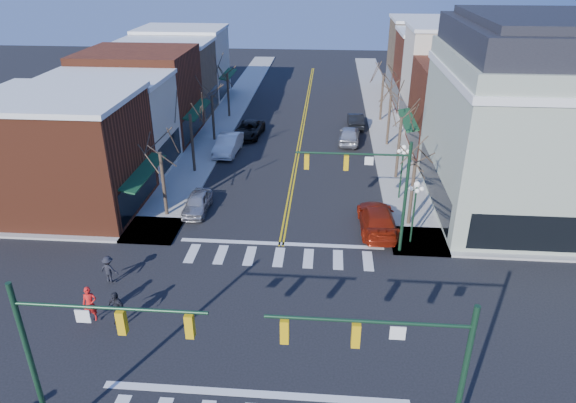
% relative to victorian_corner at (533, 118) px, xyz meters
% --- Properties ---
extents(ground, '(160.00, 160.00, 0.00)m').
position_rel_victorian_corner_xyz_m(ground, '(-16.50, -14.50, -6.66)').
color(ground, black).
rests_on(ground, ground).
extents(sidewalk_left, '(3.50, 70.00, 0.15)m').
position_rel_victorian_corner_xyz_m(sidewalk_left, '(-25.25, 5.50, -6.58)').
color(sidewalk_left, '#9E9B93').
rests_on(sidewalk_left, ground).
extents(sidewalk_right, '(3.50, 70.00, 0.15)m').
position_rel_victorian_corner_xyz_m(sidewalk_right, '(-7.75, 5.50, -6.58)').
color(sidewalk_right, '#9E9B93').
rests_on(sidewalk_right, ground).
extents(bldg_left_brick_a, '(10.00, 8.50, 8.00)m').
position_rel_victorian_corner_xyz_m(bldg_left_brick_a, '(-32.00, -2.75, -2.66)').
color(bldg_left_brick_a, maroon).
rests_on(bldg_left_brick_a, ground).
extents(bldg_left_stucco_a, '(10.00, 7.00, 7.50)m').
position_rel_victorian_corner_xyz_m(bldg_left_stucco_a, '(-32.00, 5.00, -2.91)').
color(bldg_left_stucco_a, beige).
rests_on(bldg_left_stucco_a, ground).
extents(bldg_left_brick_b, '(10.00, 9.00, 8.50)m').
position_rel_victorian_corner_xyz_m(bldg_left_brick_b, '(-32.00, 13.00, -2.41)').
color(bldg_left_brick_b, maroon).
rests_on(bldg_left_brick_b, ground).
extents(bldg_left_tan, '(10.00, 7.50, 7.80)m').
position_rel_victorian_corner_xyz_m(bldg_left_tan, '(-32.00, 21.25, -2.76)').
color(bldg_left_tan, olive).
rests_on(bldg_left_tan, ground).
extents(bldg_left_stucco_b, '(10.00, 8.00, 8.20)m').
position_rel_victorian_corner_xyz_m(bldg_left_stucco_b, '(-32.00, 29.00, -2.56)').
color(bldg_left_stucco_b, beige).
rests_on(bldg_left_stucco_b, ground).
extents(bldg_right_brick_a, '(10.00, 8.50, 8.00)m').
position_rel_victorian_corner_xyz_m(bldg_right_brick_a, '(-1.00, 11.25, -2.66)').
color(bldg_right_brick_a, maroon).
rests_on(bldg_right_brick_a, ground).
extents(bldg_right_stucco, '(10.00, 7.00, 10.00)m').
position_rel_victorian_corner_xyz_m(bldg_right_stucco, '(-1.00, 19.00, -1.66)').
color(bldg_right_stucco, beige).
rests_on(bldg_right_stucco, ground).
extents(bldg_right_brick_b, '(10.00, 8.00, 8.50)m').
position_rel_victorian_corner_xyz_m(bldg_right_brick_b, '(-1.00, 26.50, -2.41)').
color(bldg_right_brick_b, maroon).
rests_on(bldg_right_brick_b, ground).
extents(bldg_right_tan, '(10.00, 8.00, 9.00)m').
position_rel_victorian_corner_xyz_m(bldg_right_tan, '(-1.00, 34.50, -2.16)').
color(bldg_right_tan, olive).
rests_on(bldg_right_tan, ground).
extents(victorian_corner, '(12.25, 14.25, 13.30)m').
position_rel_victorian_corner_xyz_m(victorian_corner, '(0.00, 0.00, 0.00)').
color(victorian_corner, '#9CA690').
rests_on(victorian_corner, ground).
extents(traffic_mast_near_left, '(6.60, 0.28, 7.20)m').
position_rel_victorian_corner_xyz_m(traffic_mast_near_left, '(-22.05, -21.90, -1.95)').
color(traffic_mast_near_left, '#14331E').
rests_on(traffic_mast_near_left, ground).
extents(traffic_mast_near_right, '(6.60, 0.28, 7.20)m').
position_rel_victorian_corner_xyz_m(traffic_mast_near_right, '(-10.95, -21.90, -1.95)').
color(traffic_mast_near_right, '#14331E').
rests_on(traffic_mast_near_right, ground).
extents(traffic_mast_far_right, '(6.60, 0.28, 7.20)m').
position_rel_victorian_corner_xyz_m(traffic_mast_far_right, '(-10.95, -7.10, -1.95)').
color(traffic_mast_far_right, '#14331E').
rests_on(traffic_mast_far_right, ground).
extents(lamppost_corner, '(0.36, 0.36, 4.33)m').
position_rel_victorian_corner_xyz_m(lamppost_corner, '(-8.30, -6.00, -3.70)').
color(lamppost_corner, '#14331E').
rests_on(lamppost_corner, ground).
extents(lamppost_midblock, '(0.36, 0.36, 4.33)m').
position_rel_victorian_corner_xyz_m(lamppost_midblock, '(-8.30, 0.50, -3.70)').
color(lamppost_midblock, '#14331E').
rests_on(lamppost_midblock, ground).
extents(tree_left_a, '(0.24, 0.24, 4.76)m').
position_rel_victorian_corner_xyz_m(tree_left_a, '(-24.90, -3.50, -4.28)').
color(tree_left_a, '#382B21').
rests_on(tree_left_a, ground).
extents(tree_left_b, '(0.24, 0.24, 5.04)m').
position_rel_victorian_corner_xyz_m(tree_left_b, '(-24.90, 4.50, -4.14)').
color(tree_left_b, '#382B21').
rests_on(tree_left_b, ground).
extents(tree_left_c, '(0.24, 0.24, 4.55)m').
position_rel_victorian_corner_xyz_m(tree_left_c, '(-24.90, 12.50, -4.38)').
color(tree_left_c, '#382B21').
rests_on(tree_left_c, ground).
extents(tree_left_d, '(0.24, 0.24, 4.90)m').
position_rel_victorian_corner_xyz_m(tree_left_d, '(-24.90, 20.50, -4.21)').
color(tree_left_d, '#382B21').
rests_on(tree_left_d, ground).
extents(tree_right_a, '(0.24, 0.24, 4.62)m').
position_rel_victorian_corner_xyz_m(tree_right_a, '(-8.10, -3.50, -4.35)').
color(tree_right_a, '#382B21').
rests_on(tree_right_a, ground).
extents(tree_right_b, '(0.24, 0.24, 5.18)m').
position_rel_victorian_corner_xyz_m(tree_right_b, '(-8.10, 4.50, -4.07)').
color(tree_right_b, '#382B21').
rests_on(tree_right_b, ground).
extents(tree_right_c, '(0.24, 0.24, 4.83)m').
position_rel_victorian_corner_xyz_m(tree_right_c, '(-8.10, 12.50, -4.24)').
color(tree_right_c, '#382B21').
rests_on(tree_right_c, ground).
extents(tree_right_d, '(0.24, 0.24, 4.97)m').
position_rel_victorian_corner_xyz_m(tree_right_d, '(-8.10, 20.50, -4.17)').
color(tree_right_d, '#382B21').
rests_on(tree_right_d, ground).
extents(car_left_near, '(1.63, 4.04, 1.38)m').
position_rel_victorian_corner_xyz_m(car_left_near, '(-22.90, -2.68, -5.97)').
color(car_left_near, '#A4A3A7').
rests_on(car_left_near, ground).
extents(car_left_mid, '(2.15, 5.33, 1.72)m').
position_rel_victorian_corner_xyz_m(car_left_mid, '(-22.89, 9.24, -5.80)').
color(car_left_mid, white).
rests_on(car_left_mid, ground).
extents(car_left_far, '(2.90, 5.46, 1.46)m').
position_rel_victorian_corner_xyz_m(car_left_far, '(-21.69, 14.07, -5.93)').
color(car_left_far, black).
rests_on(car_left_far, ground).
extents(car_right_near, '(2.54, 5.78, 1.65)m').
position_rel_victorian_corner_xyz_m(car_right_near, '(-10.32, -4.38, -5.83)').
color(car_right_near, maroon).
rests_on(car_right_near, ground).
extents(car_right_mid, '(2.28, 4.96, 1.65)m').
position_rel_victorian_corner_xyz_m(car_right_mid, '(-11.70, 12.94, -5.83)').
color(car_right_mid, silver).
rests_on(car_right_mid, ground).
extents(car_right_far, '(1.66, 4.54, 1.49)m').
position_rel_victorian_corner_xyz_m(car_right_far, '(-10.91, 18.03, -5.91)').
color(car_right_far, black).
rests_on(car_right_far, ground).
extents(pedestrian_red_a, '(0.78, 0.60, 1.91)m').
position_rel_victorian_corner_xyz_m(pedestrian_red_a, '(-25.23, -15.11, -5.55)').
color(pedestrian_red_a, red).
rests_on(pedestrian_red_a, sidewalk_left).
extents(pedestrian_dark_a, '(1.18, 0.85, 1.86)m').
position_rel_victorian_corner_xyz_m(pedestrian_dark_a, '(-23.80, -15.28, -5.58)').
color(pedestrian_dark_a, black).
rests_on(pedestrian_dark_a, sidewalk_left).
extents(pedestrian_dark_b, '(1.13, 0.78, 1.62)m').
position_rel_victorian_corner_xyz_m(pedestrian_dark_b, '(-25.63, -11.82, -5.70)').
color(pedestrian_dark_b, black).
rests_on(pedestrian_dark_b, sidewalk_left).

